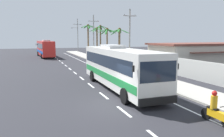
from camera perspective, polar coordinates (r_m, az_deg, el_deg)
The scene contains 19 objects.
ground_plane at distance 14.10m, azimuth 0.85°, elevation -9.40°, with size 160.00×160.00×0.00m, color #28282D.
sidewalk_kerb at distance 25.72m, azimuth 6.98°, elevation -1.33°, with size 3.20×90.00×0.14m, color #A8A399.
lane_markings at distance 28.22m, azimuth -5.40°, elevation -0.61°, with size 3.84×71.00×0.01m.
boundary_wall at distance 30.89m, azimuth 9.89°, elevation 1.89°, with size 0.24×60.00×1.98m, color #B2B2AD.
coach_bus_foreground at distance 18.28m, azimuth 1.74°, elevation 0.64°, with size 3.07×12.37×3.59m.
coach_bus_far_lane at distance 50.40m, azimuth -16.93°, elevation 5.09°, with size 3.43×11.89×3.76m.
motorcycle_beside_bus at distance 26.89m, azimuth -0.71°, elevation 0.41°, with size 0.56×1.96×1.64m.
motorcycle_trailing at distance 12.06m, azimuth 25.32°, elevation -9.90°, with size 0.56×1.96×1.64m.
pedestrian_midwalk at distance 27.75m, azimuth 3.47°, elevation 1.36°, with size 0.36×0.36×1.67m.
pedestrian_far_walk at distance 29.78m, azimuth 1.59°, elevation 1.92°, with size 0.36×0.36×1.75m.
utility_pole_mid at distance 32.77m, azimuth 4.59°, elevation 8.29°, with size 2.11×0.24×8.38m.
utility_pole_far at distance 50.33m, azimuth -4.80°, elevation 8.71°, with size 2.51×0.24×9.29m.
utility_pole_distant at distance 68.60m, azimuth -8.95°, elevation 8.78°, with size 3.25×0.24×9.92m.
palm_nearest at distance 47.16m, azimuth -3.94°, elevation 8.25°, with size 3.26×3.62×6.44m.
palm_second at distance 51.89m, azimuth -3.04°, elevation 8.81°, with size 3.88×3.30×7.20m.
palm_third at distance 36.50m, azimuth 1.94°, elevation 7.76°, with size 3.80×3.54×5.85m.
palm_fourth at distance 42.67m, azimuth -1.24°, elevation 8.38°, with size 4.14×3.65×6.12m.
palm_farthest at distance 52.32m, azimuth -6.24°, elevation 8.86°, with size 3.68×3.49×7.37m.
roadside_building at distance 33.31m, azimuth 22.11°, elevation 3.18°, with size 14.13×7.44×3.48m.
Camera 1 is at (-4.85, -12.55, 4.22)m, focal length 35.17 mm.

